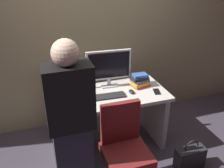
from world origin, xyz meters
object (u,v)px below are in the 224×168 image
book_stack (140,80)px  handbag (190,158)px  cup_by_monitor (73,90)px  keyboard (107,96)px  monitor (109,67)px  mouse (132,92)px  office_chair (124,154)px  cell_phone (157,92)px  person_at_desk (72,127)px  cup_near_keyboard (79,101)px  desk (111,111)px

book_stack → handbag: size_ratio=0.64×
cup_by_monitor → book_stack: bearing=-4.1°
keyboard → book_stack: (0.47, 0.14, 0.07)m
monitor → mouse: 0.40m
office_chair → cell_phone: bearing=40.9°
person_at_desk → mouse: person_at_desk is taller
cup_near_keyboard → cup_by_monitor: size_ratio=1.02×
office_chair → person_at_desk: size_ratio=0.57×
cup_by_monitor → handbag: size_ratio=0.26×
person_at_desk → keyboard: 0.75m
book_stack → person_at_desk: bearing=-144.1°
handbag → mouse: bearing=130.1°
cup_near_keyboard → handbag: (1.14, -0.51, -0.67)m
desk → office_chair: bearing=-96.3°
cup_near_keyboard → handbag: cup_near_keyboard is taller
person_at_desk → cell_phone: (1.10, 0.49, -0.08)m
office_chair → cup_by_monitor: 0.94m
monitor → book_stack: (0.36, -0.13, -0.18)m
desk → handbag: size_ratio=3.50×
cup_near_keyboard → handbag: bearing=-24.2°
book_stack → mouse: bearing=-140.3°
mouse → monitor: bearing=126.7°
book_stack → office_chair: bearing=-123.0°
office_chair → handbag: office_chair is taller
desk → cup_by_monitor: cup_by_monitor is taller
mouse → cup_near_keyboard: bearing=-173.1°
keyboard → handbag: (0.81, -0.58, -0.63)m
office_chair → book_stack: office_chair is taller
desk → mouse: size_ratio=13.24×
office_chair → cup_near_keyboard: bearing=122.6°
desk → cup_near_keyboard: 0.51m
cup_by_monitor → office_chair: bearing=-66.7°
desk → handbag: (0.74, -0.65, -0.38)m
person_at_desk → cell_phone: 1.21m
cup_near_keyboard → cup_by_monitor: 0.27m
cup_by_monitor → handbag: bearing=-34.3°
cup_by_monitor → cell_phone: 0.98m
office_chair → keyboard: office_chair is taller
office_chair → mouse: (0.31, 0.59, 0.35)m
person_at_desk → keyboard: (0.50, 0.56, -0.07)m
book_stack → cell_phone: book_stack is taller
handbag → desk: bearing=138.7°
desk → person_at_desk: bearing=-132.3°
book_stack → handbag: 1.06m
desk → person_at_desk: size_ratio=0.81×
cup_near_keyboard → keyboard: bearing=12.0°
monitor → handbag: size_ratio=1.43×
person_at_desk → monitor: person_at_desk is taller
mouse → book_stack: book_stack is taller
keyboard → book_stack: book_stack is taller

